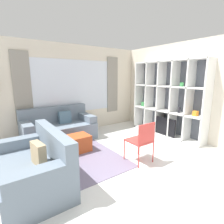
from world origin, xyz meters
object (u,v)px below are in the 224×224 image
couch_main (59,129)px  folding_chair (142,139)px  shelving_unit (168,100)px  ottoman (73,144)px  couch_side (35,168)px

couch_main → folding_chair: 2.46m
shelving_unit → folding_chair: shelving_unit is taller
folding_chair → ottoman: bearing=-54.0°
ottoman → folding_chair: folding_chair is taller
ottoman → folding_chair: (0.94, -1.29, 0.32)m
shelving_unit → folding_chair: (-1.93, -0.86, -0.55)m
couch_side → shelving_unit: bearing=96.2°
couch_main → ottoman: couch_main is taller
folding_chair → couch_side: bearing=-12.5°
shelving_unit → couch_side: shelving_unit is taller
couch_side → folding_chair: size_ratio=1.85×
ottoman → folding_chair: bearing=-54.0°
ottoman → shelving_unit: bearing=-8.6°
couch_side → couch_main: bearing=150.5°
shelving_unit → ottoman: 3.03m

